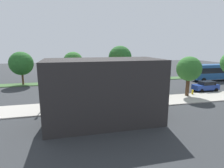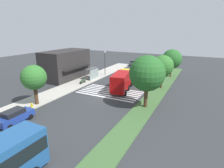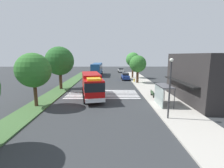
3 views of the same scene
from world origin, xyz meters
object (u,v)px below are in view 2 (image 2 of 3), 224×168
object	(u,v)px
bus_stop_shelter	(93,71)
parked_car_east	(134,63)
street_lamp	(105,61)
median_tree_far_west	(147,73)
sidewalk_tree_west	(34,78)
fire_hydrant	(32,105)
median_tree_west	(163,66)
median_tree_center	(172,59)
fire_truck	(123,80)
bench_near_shelter	(83,81)
parked_car_mid	(15,116)

from	to	relation	value
bus_stop_shelter	parked_car_east	bearing A→B (deg)	-7.00
street_lamp	median_tree_far_west	xyz separation A→B (m)	(-14.36, -14.82, 1.58)
parked_car_east	median_tree_far_west	distance (m)	33.06
street_lamp	sidewalk_tree_west	distance (m)	20.92
fire_hydrant	sidewalk_tree_west	bearing A→B (deg)	20.03
street_lamp	median_tree_west	world-z (taller)	median_tree_west
bus_stop_shelter	median_tree_center	size ratio (longest dim) A/B	0.54
bus_stop_shelter	street_lamp	distance (m)	4.85
fire_truck	parked_car_east	xyz separation A→B (m)	(23.92, 6.58, -1.12)
bench_near_shelter	parked_car_east	bearing A→B (deg)	-5.91
parked_car_east	median_tree_west	bearing A→B (deg)	-147.10
street_lamp	sidewalk_tree_west	xyz separation A→B (m)	(-20.90, 0.40, 0.67)
parked_car_mid	fire_truck	bearing A→B (deg)	-21.11
median_tree_far_west	fire_hydrant	size ratio (longest dim) A/B	10.94
bus_stop_shelter	fire_hydrant	bearing A→B (deg)	-177.50
sidewalk_tree_west	median_tree_far_west	bearing A→B (deg)	-66.74
fire_hydrant	parked_car_east	bearing A→B (deg)	-2.56
fire_truck	sidewalk_tree_west	world-z (taller)	sidewalk_tree_west
parked_car_east	median_tree_center	world-z (taller)	median_tree_center
bench_near_shelter	median_tree_west	bearing A→B (deg)	-74.48
parked_car_east	median_tree_center	size ratio (longest dim) A/B	0.69
fire_hydrant	median_tree_center	bearing A→B (deg)	-27.61
parked_car_mid	sidewalk_tree_west	distance (m)	6.65
parked_car_mid	bench_near_shelter	bearing A→B (deg)	7.05
fire_truck	median_tree_far_west	world-z (taller)	median_tree_far_west
sidewalk_tree_west	median_tree_center	bearing A→B (deg)	-29.62
bench_near_shelter	sidewalk_tree_west	world-z (taller)	sidewalk_tree_west
street_lamp	median_tree_center	bearing A→B (deg)	-68.40
bench_near_shelter	bus_stop_shelter	bearing A→B (deg)	-0.40
fire_truck	bus_stop_shelter	xyz separation A→B (m)	(3.73, 9.05, -0.10)
bus_stop_shelter	median_tree_far_west	world-z (taller)	median_tree_far_west
parked_car_mid	median_tree_west	bearing A→B (deg)	-31.61
parked_car_mid	fire_hydrant	xyz separation A→B (m)	(3.90, 1.70, -0.42)
parked_car_mid	fire_hydrant	distance (m)	4.28
bench_near_shelter	parked_car_mid	bearing A→B (deg)	-171.94
bus_stop_shelter	parked_car_mid	bearing A→B (deg)	-173.48
parked_car_mid	fire_hydrant	world-z (taller)	parked_car_mid
median_tree_center	fire_hydrant	world-z (taller)	median_tree_center
parked_car_east	fire_truck	bearing A→B (deg)	-164.94
median_tree_far_west	median_tree_west	world-z (taller)	median_tree_far_west
fire_truck	median_tree_far_west	size ratio (longest dim) A/B	1.21
bus_stop_shelter	bench_near_shelter	xyz separation A→B (m)	(-4.00, 0.03, -1.30)
bus_stop_shelter	street_lamp	xyz separation A→B (m)	(4.47, -0.68, 1.75)
bus_stop_shelter	street_lamp	size ratio (longest dim) A/B	0.59
bench_near_shelter	street_lamp	bearing A→B (deg)	-4.76
parked_car_east	sidewalk_tree_west	xyz separation A→B (m)	(-36.62, 2.20, 3.44)
parked_car_mid	median_tree_far_west	size ratio (longest dim) A/B	0.58
parked_car_east	sidewalk_tree_west	world-z (taller)	sidewalk_tree_west
bench_near_shelter	fire_hydrant	distance (m)	13.82
parked_car_east	bench_near_shelter	bearing A→B (deg)	173.77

